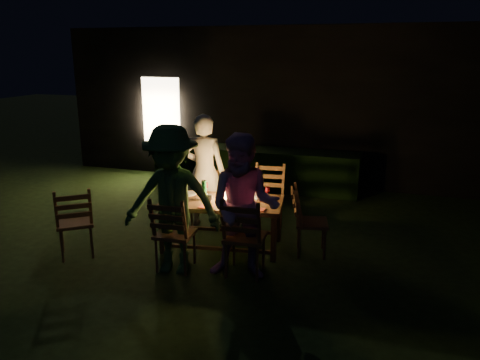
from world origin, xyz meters
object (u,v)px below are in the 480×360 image
(dining_table, at_px, (222,205))
(chair_near_left, at_px, (175,246))
(side_table, at_px, (244,190))
(person_house_side, at_px, (204,171))
(person_opp_left, at_px, (172,201))
(ice_bucket, at_px, (244,179))
(bottle_bucket_b, at_px, (248,175))
(chair_far_left, at_px, (204,210))
(chair_spare, at_px, (76,234))
(bottle_table, at_px, (204,190))
(bottle_bucket_a, at_px, (240,176))
(chair_near_right, at_px, (245,250))
(lantern, at_px, (226,189))
(chair_end, at_px, (310,233))
(person_opp_right, at_px, (244,208))
(chair_far_right, at_px, (267,211))

(dining_table, distance_m, chair_near_left, 0.95)
(chair_near_left, xyz_separation_m, side_table, (0.37, 1.73, 0.28))
(person_house_side, height_order, person_opp_left, person_opp_left)
(ice_bucket, xyz_separation_m, bottle_bucket_b, (0.05, 0.04, 0.05))
(dining_table, relative_size, chair_near_left, 1.72)
(chair_far_left, relative_size, chair_spare, 0.88)
(bottle_table, height_order, bottle_bucket_a, bottle_bucket_a)
(bottle_table, bearing_deg, person_opp_left, -95.47)
(chair_spare, bearing_deg, side_table, 6.56)
(chair_near_right, xyz_separation_m, lantern, (-0.51, 0.76, 0.53))
(chair_near_left, height_order, person_opp_left, person_opp_left)
(chair_near_right, xyz_separation_m, bottle_table, (-0.80, 0.66, 0.51))
(chair_near_left, height_order, person_house_side, person_house_side)
(chair_near_right, distance_m, chair_spare, 2.34)
(chair_near_left, relative_size, side_table, 1.54)
(chair_near_right, xyz_separation_m, chair_spare, (-2.34, -0.18, -0.01))
(dining_table, relative_size, chair_end, 1.79)
(chair_far_left, relative_size, side_table, 1.36)
(bottle_bucket_a, relative_size, bottle_bucket_b, 1.00)
(person_opp_left, bearing_deg, bottle_bucket_a, 71.50)
(chair_far_left, distance_m, lantern, 1.05)
(dining_table, bearing_deg, chair_spare, -161.87)
(chair_end, height_order, ice_bucket, chair_end)
(chair_spare, relative_size, bottle_table, 3.70)
(chair_near_right, relative_size, lantern, 3.06)
(bottle_bucket_b, bearing_deg, lantern, -92.87)
(person_opp_right, xyz_separation_m, side_table, (-0.53, 1.65, -0.31))
(chair_far_left, distance_m, bottle_table, 0.97)
(chair_near_right, height_order, chair_end, chair_near_right)
(chair_end, bearing_deg, bottle_table, -93.67)
(chair_end, xyz_separation_m, person_opp_right, (-0.65, -0.92, 0.60))
(chair_far_right, xyz_separation_m, chair_spare, (-2.22, -1.73, -0.01))
(person_opp_left, distance_m, bottle_table, 0.85)
(lantern, bearing_deg, chair_near_left, -113.17)
(bottle_bucket_a, height_order, bottle_bucket_b, same)
(dining_table, height_order, side_table, dining_table)
(person_house_side, height_order, ice_bucket, person_house_side)
(chair_near_left, distance_m, side_table, 1.79)
(chair_spare, height_order, ice_bucket, chair_spare)
(person_opp_left, distance_m, bottle_bucket_a, 1.77)
(lantern, bearing_deg, person_opp_right, -57.07)
(person_opp_right, distance_m, lantern, 0.96)
(chair_near_left, distance_m, chair_spare, 1.45)
(bottle_bucket_a, bearing_deg, ice_bucket, 38.66)
(chair_far_left, distance_m, chair_far_right, 1.00)
(chair_far_left, xyz_separation_m, lantern, (0.60, -0.64, 0.58))
(chair_near_left, bearing_deg, chair_spare, 178.10)
(dining_table, distance_m, lantern, 0.24)
(dining_table, height_order, chair_far_right, chair_far_right)
(person_opp_right, xyz_separation_m, ice_bucket, (-0.53, 1.65, -0.12))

